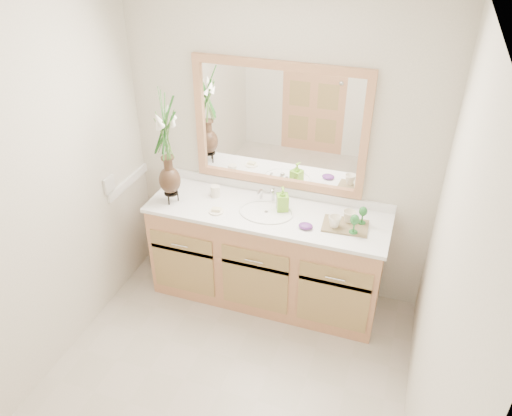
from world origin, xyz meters
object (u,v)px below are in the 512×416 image
at_px(flower_vase, 165,138).
at_px(tumbler, 215,191).
at_px(soap_bottle, 283,200).
at_px(tray, 345,226).

xyz_separation_m(flower_vase, tumbler, (0.29, 0.18, -0.49)).
bearing_deg(soap_bottle, flower_vase, 167.80).
height_order(flower_vase, tray, flower_vase).
bearing_deg(flower_vase, soap_bottle, 11.01).
bearing_deg(tumbler, soap_bottle, -1.88).
distance_m(flower_vase, soap_bottle, 0.97).
distance_m(soap_bottle, tray, 0.50).
xyz_separation_m(flower_vase, tray, (1.34, 0.09, -0.53)).
distance_m(flower_vase, tray, 1.44).
bearing_deg(soap_bottle, tray, -31.70).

